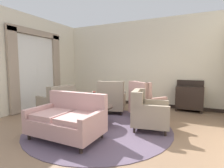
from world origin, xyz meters
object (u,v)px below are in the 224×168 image
(armchair_near_sideboard, at_px, (57,103))
(sideboard, at_px, (189,97))
(armchair_back_corner, at_px, (145,103))
(armchair_foreground_right, at_px, (112,100))
(armchair_near_window, at_px, (148,113))
(porcelain_vase, at_px, (94,100))
(settee, at_px, (67,120))
(coffee_table, at_px, (95,109))

(armchair_near_sideboard, height_order, sideboard, sideboard)
(armchair_near_sideboard, relative_size, sideboard, 1.00)
(armchair_back_corner, xyz_separation_m, armchair_foreground_right, (-1.13, 0.07, -0.01))
(armchair_foreground_right, xyz_separation_m, armchair_near_sideboard, (-1.36, -1.03, -0.04))
(armchair_near_window, bearing_deg, armchair_near_sideboard, 80.72)
(armchair_near_window, distance_m, sideboard, 2.48)
(armchair_foreground_right, distance_m, armchair_near_sideboard, 1.71)
(armchair_near_sideboard, bearing_deg, porcelain_vase, 94.81)
(settee, bearing_deg, porcelain_vase, 86.85)
(armchair_near_window, height_order, armchair_back_corner, armchair_back_corner)
(coffee_table, relative_size, armchair_foreground_right, 0.87)
(sideboard, bearing_deg, porcelain_vase, -130.11)
(armchair_back_corner, bearing_deg, armchair_foreground_right, 31.50)
(armchair_near_window, distance_m, armchair_near_sideboard, 2.80)
(armchair_back_corner, bearing_deg, armchair_near_sideboard, 56.15)
(armchair_near_sideboard, bearing_deg, armchair_foreground_right, 139.76)
(armchair_foreground_right, bearing_deg, porcelain_vase, 77.89)
(armchair_back_corner, relative_size, sideboard, 1.07)
(armchair_near_window, relative_size, sideboard, 0.92)
(armchair_near_window, bearing_deg, armchair_foreground_right, 45.44)
(settee, bearing_deg, coffee_table, 83.86)
(settee, relative_size, armchair_back_corner, 1.34)
(armchair_near_sideboard, bearing_deg, armchair_near_window, 103.68)
(settee, bearing_deg, armchair_foreground_right, 91.01)
(porcelain_vase, height_order, sideboard, sideboard)
(porcelain_vase, distance_m, settee, 1.02)
(settee, xyz_separation_m, armchair_near_window, (1.40, 1.24, 0.02))
(armchair_back_corner, bearing_deg, settee, 98.32)
(armchair_near_window, bearing_deg, armchair_back_corner, 8.59)
(armchair_near_window, height_order, armchair_near_sideboard, same)
(armchair_near_sideboard, distance_m, sideboard, 4.35)
(armchair_back_corner, height_order, sideboard, armchair_back_corner)
(porcelain_vase, bearing_deg, armchair_foreground_right, 94.41)
(sideboard, bearing_deg, armchair_near_window, -109.67)
(armchair_near_window, distance_m, armchair_foreground_right, 1.74)
(armchair_foreground_right, relative_size, armchair_near_sideboard, 1.02)
(coffee_table, xyz_separation_m, sideboard, (2.13, 2.62, 0.06))
(armchair_near_window, height_order, armchair_foreground_right, armchair_foreground_right)
(coffee_table, height_order, armchair_foreground_right, armchair_foreground_right)
(armchair_back_corner, height_order, armchair_near_sideboard, armchair_back_corner)
(settee, height_order, armchair_near_sideboard, armchair_near_sideboard)
(settee, xyz_separation_m, armchair_foreground_right, (-0.04, 2.22, 0.04))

